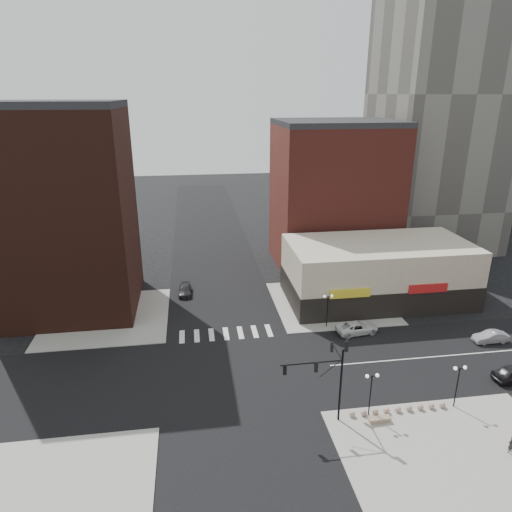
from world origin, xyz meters
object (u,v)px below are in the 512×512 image
object	(u,v)px
street_lamp_se_b	(459,376)
stone_bench	(379,419)
traffic_signal	(329,370)
street_lamp_se_a	(371,384)
white_suv	(357,328)
silver_sedan	(491,337)
street_lamp_ne	(328,303)
dark_sedan_north	(185,290)
pedestrian	(511,444)

from	to	relation	value
street_lamp_se_b	stone_bench	size ratio (longest dim) A/B	2.12
traffic_signal	street_lamp_se_a	bearing A→B (deg)	-2.57
white_suv	silver_sedan	world-z (taller)	white_suv
street_lamp_se_b	stone_bench	distance (m)	8.05
street_lamp_se_a	street_lamp_se_b	size ratio (longest dim) A/B	1.00
silver_sedan	street_lamp_ne	bearing A→B (deg)	-109.09
street_lamp_ne	dark_sedan_north	xyz separation A→B (m)	(-16.81, 12.20, -2.67)
traffic_signal	dark_sedan_north	distance (m)	30.82
traffic_signal	white_suv	distance (m)	16.65
pedestrian	stone_bench	world-z (taller)	pedestrian
street_lamp_ne	pedestrian	bearing A→B (deg)	-69.21
street_lamp_ne	dark_sedan_north	distance (m)	20.94
traffic_signal	stone_bench	size ratio (longest dim) A/B	3.97
traffic_signal	dark_sedan_north	world-z (taller)	traffic_signal
traffic_signal	pedestrian	world-z (taller)	traffic_signal
pedestrian	street_lamp_se_a	bearing A→B (deg)	-52.04
traffic_signal	pedestrian	size ratio (longest dim) A/B	5.05
dark_sedan_north	stone_bench	xyz separation A→B (m)	(16.37, -29.20, -0.26)
street_lamp_se_a	street_lamp_ne	xyz separation A→B (m)	(1.00, 16.00, 0.00)
stone_bench	street_lamp_ne	bearing A→B (deg)	85.46
street_lamp_ne	silver_sedan	world-z (taller)	street_lamp_ne
street_lamp_se_a	street_lamp_ne	distance (m)	16.03
dark_sedan_north	stone_bench	distance (m)	33.48
silver_sedan	dark_sedan_north	distance (m)	38.71
traffic_signal	white_suv	size ratio (longest dim) A/B	1.57
street_lamp_se_b	white_suv	distance (m)	14.94
street_lamp_ne	pedestrian	world-z (taller)	street_lamp_ne
street_lamp_se_a	pedestrian	size ratio (longest dim) A/B	2.70
street_lamp_se_b	dark_sedan_north	distance (m)	37.00
street_lamp_ne	pedestrian	xyz separation A→B (m)	(8.27, -21.79, -2.40)
pedestrian	street_lamp_ne	bearing A→B (deg)	-89.27
street_lamp_se_a	dark_sedan_north	distance (m)	32.44
white_suv	silver_sedan	size ratio (longest dim) A/B	1.26
street_lamp_se_a	pedestrian	distance (m)	11.19
silver_sedan	dark_sedan_north	world-z (taller)	silver_sedan
street_lamp_se_a	silver_sedan	xyz separation A→B (m)	(18.35, 9.99, -2.64)
traffic_signal	pedestrian	distance (m)	14.90
white_suv	pedestrian	size ratio (longest dim) A/B	3.21
stone_bench	traffic_signal	bearing A→B (deg)	161.82
white_suv	stone_bench	size ratio (longest dim) A/B	2.52
white_suv	pedestrian	xyz separation A→B (m)	(5.13, -19.98, 0.20)
street_lamp_se_a	street_lamp_se_b	xyz separation A→B (m)	(8.00, 0.00, 0.00)
street_lamp_ne	white_suv	size ratio (longest dim) A/B	0.84
street_lamp_ne	white_suv	world-z (taller)	street_lamp_ne
street_lamp_se_b	pedestrian	xyz separation A→B (m)	(1.27, -5.79, -2.40)
street_lamp_ne	stone_bench	xyz separation A→B (m)	(-0.44, -17.00, -2.93)
dark_sedan_north	pedestrian	size ratio (longest dim) A/B	2.76
street_lamp_se_a	dark_sedan_north	size ratio (longest dim) A/B	0.98
traffic_signal	street_lamp_ne	bearing A→B (deg)	73.25
traffic_signal	silver_sedan	bearing A→B (deg)	23.95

